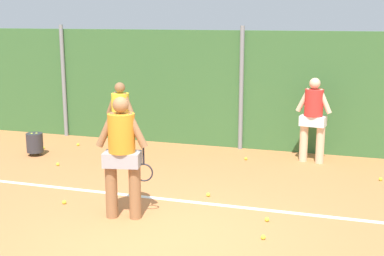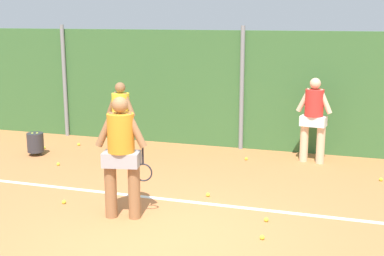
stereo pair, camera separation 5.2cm
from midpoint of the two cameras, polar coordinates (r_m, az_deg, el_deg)
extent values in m
plane|color=#C67542|center=(8.67, 0.50, -8.04)|extent=(24.30, 24.30, 0.00)
cube|color=#386633|center=(11.92, 5.83, 4.20)|extent=(15.80, 0.25, 2.70)
cylinder|color=gray|center=(13.42, -13.81, 5.06)|extent=(0.10, 0.10, 2.81)
cylinder|color=gray|center=(11.74, 5.66, 4.36)|extent=(0.10, 0.10, 2.81)
cube|color=white|center=(8.59, 0.32, -8.21)|extent=(11.54, 0.10, 0.01)
cylinder|color=#8C603D|center=(7.96, -8.79, -6.96)|extent=(0.18, 0.18, 0.82)
cylinder|color=#8C603D|center=(7.87, -6.22, -7.09)|extent=(0.18, 0.18, 0.82)
cube|color=#99999E|center=(7.76, -7.62, -3.42)|extent=(0.60, 0.42, 0.22)
cylinder|color=orange|center=(7.66, -7.70, -0.54)|extent=(0.40, 0.40, 0.58)
sphere|color=#8C603D|center=(7.58, -7.80, 2.56)|extent=(0.24, 0.24, 0.24)
cylinder|color=#8C603D|center=(7.71, -9.35, -0.18)|extent=(0.33, 0.15, 0.55)
cylinder|color=#8C603D|center=(7.60, -6.05, -0.26)|extent=(0.33, 0.15, 0.55)
cylinder|color=black|center=(7.72, -5.28, -3.01)|extent=(0.03, 0.03, 0.28)
torus|color=#26262B|center=(7.80, -5.24, -4.92)|extent=(0.28, 0.08, 0.28)
cylinder|color=#8C603D|center=(10.95, -8.33, -1.80)|extent=(0.17, 0.17, 0.74)
cylinder|color=#8C603D|center=(10.75, -6.93, -2.02)|extent=(0.17, 0.17, 0.74)
cube|color=teal|center=(10.74, -7.71, 0.52)|extent=(0.54, 0.39, 0.20)
cylinder|color=yellow|center=(10.68, -7.76, 2.43)|extent=(0.36, 0.36, 0.53)
sphere|color=#8C603D|center=(10.62, -7.82, 4.47)|extent=(0.21, 0.21, 0.21)
cylinder|color=#8C603D|center=(10.79, -8.65, 2.73)|extent=(0.30, 0.14, 0.50)
cylinder|color=#8C603D|center=(10.55, -6.87, 2.56)|extent=(0.30, 0.14, 0.50)
cylinder|color=beige|center=(11.04, 14.17, -1.84)|extent=(0.17, 0.17, 0.78)
cylinder|color=beige|center=(11.11, 12.43, -1.66)|extent=(0.17, 0.17, 0.78)
cube|color=white|center=(10.96, 13.42, 0.76)|extent=(0.56, 0.38, 0.21)
cylinder|color=red|center=(10.90, 13.52, 2.73)|extent=(0.38, 0.38, 0.56)
sphere|color=beige|center=(10.84, 13.63, 4.82)|extent=(0.23, 0.23, 0.23)
cylinder|color=beige|center=(10.85, 14.65, 2.85)|extent=(0.31, 0.14, 0.52)
cylinder|color=beige|center=(10.94, 12.43, 3.04)|extent=(0.31, 0.14, 0.52)
cylinder|color=#2D2D33|center=(11.84, -16.83, -1.54)|extent=(0.36, 0.36, 0.42)
cylinder|color=#2D2D33|center=(11.83, -16.25, -2.76)|extent=(0.02, 0.02, 0.08)
cylinder|color=#2D2D33|center=(11.97, -17.26, -2.65)|extent=(0.02, 0.02, 0.08)
cylinder|color=#2D2D33|center=(12.00, -16.42, -2.56)|extent=(0.02, 0.02, 0.08)
sphere|color=#CCDB33|center=(11.80, -16.65, -0.62)|extent=(0.07, 0.07, 0.07)
sphere|color=#CCDB33|center=(11.81, -17.15, -0.65)|extent=(0.07, 0.07, 0.07)
sphere|color=#CCDB33|center=(11.07, 6.16, -3.39)|extent=(0.07, 0.07, 0.07)
sphere|color=#CCDB33|center=(8.77, -13.84, -7.95)|extent=(0.07, 0.07, 0.07)
sphere|color=#CCDB33|center=(10.28, 20.32, -5.36)|extent=(0.07, 0.07, 0.07)
sphere|color=#CCDB33|center=(12.40, -15.95, -2.10)|extent=(0.07, 0.07, 0.07)
sphere|color=#CCDB33|center=(8.85, 1.94, -7.39)|extent=(0.07, 0.07, 0.07)
sphere|color=#CCDB33|center=(12.51, -12.31, -1.78)|extent=(0.07, 0.07, 0.07)
sphere|color=#CCDB33|center=(7.31, 7.98, -11.90)|extent=(0.07, 0.07, 0.07)
sphere|color=#CCDB33|center=(10.97, -14.47, -3.88)|extent=(0.07, 0.07, 0.07)
sphere|color=#CCDB33|center=(7.90, 8.41, -10.00)|extent=(0.07, 0.07, 0.07)
camera|label=1|loc=(0.03, -89.85, 0.03)|focal=48.17mm
camera|label=2|loc=(0.03, 90.15, -0.03)|focal=48.17mm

